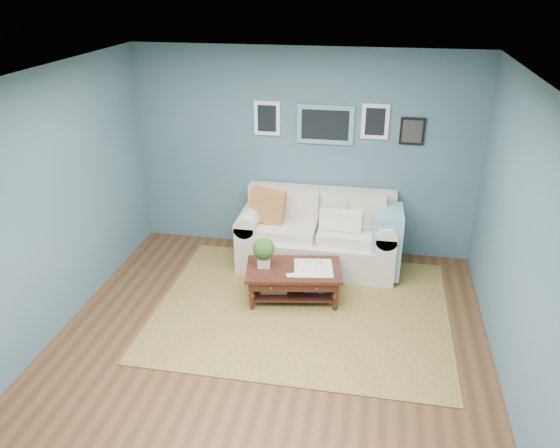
# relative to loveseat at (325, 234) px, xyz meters

# --- Properties ---
(room_shell) EXTENTS (5.00, 5.02, 2.70)m
(room_shell) POSITION_rel_loveseat_xyz_m (-0.36, -1.97, 0.93)
(room_shell) COLOR brown
(room_shell) RESTS_ON ground
(area_rug) EXTENTS (3.27, 2.62, 0.01)m
(area_rug) POSITION_rel_loveseat_xyz_m (-0.12, -1.12, -0.42)
(area_rug) COLOR brown
(area_rug) RESTS_ON ground
(loveseat) EXTENTS (2.04, 0.93, 1.05)m
(loveseat) POSITION_rel_loveseat_xyz_m (0.00, 0.00, 0.00)
(loveseat) COLOR #EFE1CE
(loveseat) RESTS_ON ground
(coffee_table) EXTENTS (1.18, 0.81, 0.76)m
(coffee_table) POSITION_rel_loveseat_xyz_m (-0.32, -0.92, -0.09)
(coffee_table) COLOR black
(coffee_table) RESTS_ON ground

